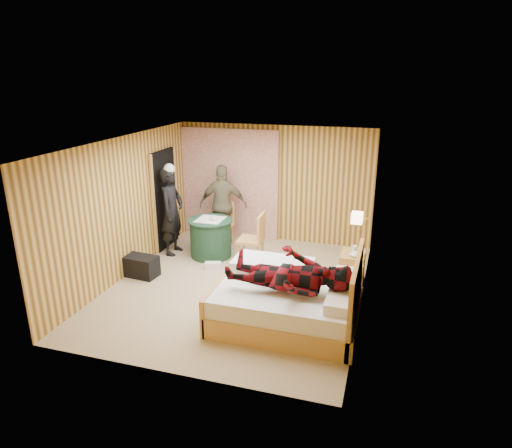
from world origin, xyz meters
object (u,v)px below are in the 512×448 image
(round_table, at_px, (211,238))
(duffel_bag, at_px, (140,266))
(bed, at_px, (290,301))
(man_at_table, at_px, (223,205))
(chair_far, at_px, (223,220))
(woman_standing, at_px, (172,211))
(wall_lamp, at_px, (357,218))
(nightstand, at_px, (352,268))
(chair_near, at_px, (255,236))
(man_on_bed, at_px, (289,265))

(round_table, bearing_deg, duffel_bag, -125.47)
(bed, relative_size, man_at_table, 1.22)
(round_table, xyz_separation_m, chair_far, (0.00, 0.70, 0.15))
(bed, distance_m, duffel_bag, 3.07)
(duffel_bag, bearing_deg, chair_far, 70.69)
(chair_far, bearing_deg, man_at_table, 92.97)
(round_table, height_order, woman_standing, woman_standing)
(wall_lamp, xyz_separation_m, nightstand, (-0.04, 0.28, -1.01))
(round_table, distance_m, woman_standing, 0.94)
(nightstand, height_order, chair_near, chair_near)
(round_table, relative_size, chair_near, 0.85)
(round_table, height_order, man_at_table, man_at_table)
(bed, distance_m, woman_standing, 3.51)
(wall_lamp, height_order, bed, wall_lamp)
(wall_lamp, height_order, round_table, wall_lamp)
(man_at_table, bearing_deg, nightstand, 146.25)
(bed, relative_size, duffel_bag, 3.13)
(man_at_table, height_order, man_on_bed, man_on_bed)
(wall_lamp, bearing_deg, bed, -122.00)
(woman_standing, height_order, man_on_bed, man_on_bed)
(duffel_bag, xyz_separation_m, man_on_bed, (3.00, -0.97, 0.81))
(nightstand, height_order, chair_far, chair_far)
(nightstand, relative_size, chair_far, 0.63)
(man_at_table, bearing_deg, woman_standing, 33.63)
(chair_far, distance_m, woman_standing, 1.16)
(chair_far, height_order, man_at_table, man_at_table)
(wall_lamp, height_order, woman_standing, woman_standing)
(chair_far, distance_m, man_on_bed, 3.63)
(round_table, xyz_separation_m, man_on_bed, (2.11, -2.23, 0.61))
(duffel_bag, bearing_deg, round_table, 59.88)
(bed, relative_size, man_on_bed, 1.19)
(chair_near, distance_m, man_at_table, 1.37)
(duffel_bag, xyz_separation_m, man_at_table, (0.89, 1.99, 0.67))
(man_at_table, bearing_deg, wall_lamp, 141.96)
(duffel_bag, xyz_separation_m, woman_standing, (0.09, 1.19, 0.70))
(bed, height_order, man_on_bed, man_on_bed)
(bed, bearing_deg, chair_far, 127.66)
(nightstand, distance_m, chair_far, 3.06)
(chair_near, bearing_deg, bed, 29.30)
(wall_lamp, distance_m, chair_far, 3.29)
(duffel_bag, height_order, man_on_bed, man_on_bed)
(nightstand, relative_size, duffel_bag, 0.87)
(chair_far, distance_m, man_at_table, 0.33)
(wall_lamp, bearing_deg, woman_standing, 169.98)
(wall_lamp, bearing_deg, man_on_bed, -117.06)
(chair_near, height_order, man_on_bed, man_on_bed)
(round_table, height_order, chair_far, chair_far)
(nightstand, relative_size, chair_near, 0.57)
(wall_lamp, bearing_deg, man_at_table, 153.32)
(duffel_bag, bearing_deg, man_on_bed, -12.62)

